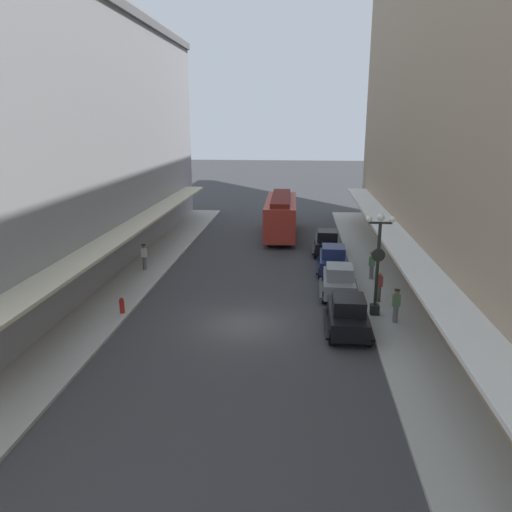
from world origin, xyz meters
TOP-DOWN VIEW (x-y plane):
  - ground_plane at (0.00, 0.00)m, footprint 200.00×200.00m
  - sidewalk_left at (-7.50, 0.00)m, footprint 3.00×60.00m
  - sidewalk_right at (7.50, 0.00)m, footprint 3.00×60.00m
  - building_row_left at (-10.23, 0.00)m, footprint 4.30×60.00m
  - building_row_right at (10.24, 0.00)m, footprint 4.30×60.00m
  - parked_car_0 at (4.86, -0.57)m, footprint 2.17×4.27m
  - parked_car_1 at (4.81, 4.46)m, footprint 2.27×4.31m
  - parked_car_2 at (4.75, 8.85)m, footprint 2.27×4.31m
  - parked_car_3 at (4.60, 13.45)m, footprint 2.25×4.30m
  - streetcar at (0.96, 19.05)m, footprint 2.66×9.64m
  - lamp_post_with_clock at (6.40, 1.51)m, footprint 1.42×0.44m
  - fire_hydrant at (-6.35, 0.56)m, footprint 0.24×0.24m
  - pedestrian_0 at (7.25, 0.55)m, footprint 0.36×0.28m
  - pedestrian_1 at (-7.50, 8.02)m, footprint 0.36×0.28m
  - pedestrian_2 at (6.86, 3.34)m, footprint 0.36×0.24m
  - pedestrian_3 at (7.01, 7.31)m, footprint 0.36×0.28m

SIDE VIEW (x-z plane):
  - ground_plane at x=0.00m, z-range 0.00..0.00m
  - sidewalk_left at x=-7.50m, z-range 0.00..0.15m
  - sidewalk_right at x=7.50m, z-range 0.00..0.15m
  - fire_hydrant at x=-6.35m, z-range 0.15..0.97m
  - parked_car_0 at x=4.86m, z-range 0.02..1.86m
  - parked_car_1 at x=4.81m, z-range 0.02..1.86m
  - parked_car_2 at x=4.75m, z-range 0.02..1.86m
  - parked_car_3 at x=4.60m, z-range 0.02..1.86m
  - pedestrian_2 at x=6.86m, z-range 0.17..1.81m
  - pedestrian_0 at x=7.25m, z-range 0.18..1.85m
  - pedestrian_1 at x=-7.50m, z-range 0.18..1.85m
  - pedestrian_3 at x=7.01m, z-range 0.18..1.85m
  - streetcar at x=0.96m, z-range 0.17..3.63m
  - lamp_post_with_clock at x=6.40m, z-range 0.41..5.57m
  - building_row_left at x=-10.23m, z-range 0.00..17.20m
  - building_row_right at x=10.24m, z-range -0.01..26.99m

